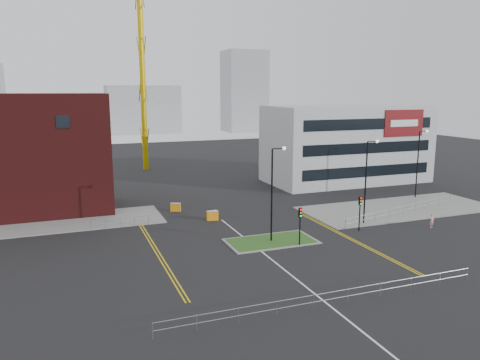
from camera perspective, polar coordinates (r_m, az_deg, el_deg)
name	(u,v)px	position (r m, az deg, el deg)	size (l,w,h in m)	color
ground	(290,274)	(37.94, 6.15, -11.38)	(200.00, 200.00, 0.00)	black
pavement_left	(30,226)	(55.22, -24.19, -5.09)	(28.00, 8.00, 0.12)	slate
pavement_right	(399,208)	(60.85, 18.78, -3.29)	(24.00, 10.00, 0.12)	slate
island_kerb	(271,241)	(45.50, 3.82, -7.46)	(8.60, 4.60, 0.08)	slate
grass_island	(271,241)	(45.50, 3.82, -7.43)	(8.00, 4.00, 0.12)	#224517
brick_building	(0,157)	(60.07, -27.23, 2.51)	(24.20, 10.07, 14.24)	#4C1313
office_block	(346,144)	(76.41, 12.82, 4.34)	(25.00, 12.20, 12.00)	#A5A7AA
tower_crane	(172,9)	(87.56, -8.31, 19.91)	(49.93, 19.67, 41.17)	#C2A00B
streetlamp_island	(274,186)	(44.20, 4.16, -0.79)	(1.46, 0.36, 9.18)	black
streetlamp_right_near	(368,175)	(51.96, 15.30, 0.60)	(1.46, 0.36, 9.18)	black
streetlamp_right_far	(419,158)	(66.85, 21.01, 2.48)	(1.46, 0.36, 9.18)	black
traffic_light_island	(300,219)	(43.90, 7.35, -4.76)	(0.28, 0.33, 3.65)	black
traffic_light_right	(360,207)	(49.66, 14.43, -3.18)	(0.28, 0.33, 3.65)	black
railing_front	(331,296)	(32.85, 11.05, -13.68)	(24.05, 0.05, 1.10)	gray
railing_left	(120,221)	(51.30, -14.39, -4.84)	(6.05, 0.05, 1.10)	gray
railing_right	(403,208)	(57.88, 19.24, -3.29)	(19.05, 5.05, 1.10)	gray
centre_line	(279,266)	(39.60, 4.82, -10.37)	(0.15, 30.00, 0.01)	silver
yellow_left_a	(153,249)	(44.20, -10.52, -8.23)	(0.12, 24.00, 0.01)	gold
yellow_left_b	(157,248)	(44.25, -10.13, -8.19)	(0.12, 24.00, 0.01)	gold
yellow_right_a	(349,239)	(47.41, 13.18, -7.01)	(0.12, 20.00, 0.01)	gold
yellow_right_b	(352,239)	(47.57, 13.48, -6.96)	(0.12, 20.00, 0.01)	gold
skyline_b	(143,110)	(163.44, -11.76, 8.41)	(24.00, 12.00, 16.00)	gray
skyline_c	(244,91)	(167.75, 0.53, 10.74)	(14.00, 12.00, 28.00)	gray
skyline_d	(86,115)	(171.60, -18.27, 7.53)	(30.00, 12.00, 12.00)	gray
pedestrian	(432,221)	(53.55, 22.36, -4.62)	(0.57, 0.37, 1.57)	pink
barrier_left	(213,215)	(52.56, -3.37, -4.31)	(1.32, 0.57, 1.08)	orange
barrier_mid	(176,207)	(56.85, -7.85, -3.27)	(1.26, 0.87, 1.01)	orange
barrier_right	(212,215)	(52.81, -3.45, -4.27)	(1.28, 0.61, 1.03)	orange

